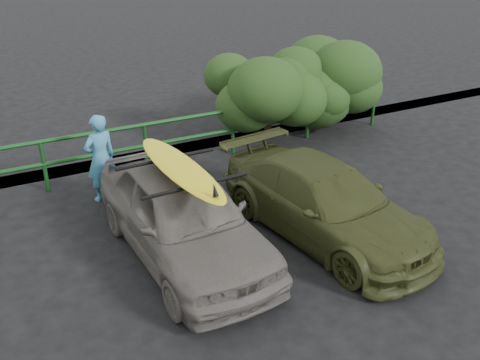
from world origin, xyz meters
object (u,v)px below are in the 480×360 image
object	(u,v)px
man	(101,158)
surfboard	(180,168)
sedan	(183,215)
guardrail	(97,156)
olive_vehicle	(324,202)

from	to	relation	value
man	surfboard	distance (m)	2.58
sedan	surfboard	distance (m)	0.78
guardrail	man	bearing A→B (deg)	-98.16
guardrail	sedan	xyz separation A→B (m)	(0.46, -3.27, 0.17)
guardrail	sedan	bearing A→B (deg)	-82.00
sedan	olive_vehicle	size ratio (longest dim) A/B	1.00
sedan	olive_vehicle	distance (m)	2.31
guardrail	man	distance (m)	0.91
sedan	man	distance (m)	2.50
olive_vehicle	man	distance (m)	4.08
guardrail	sedan	distance (m)	3.31
man	surfboard	bearing A→B (deg)	89.78
guardrail	olive_vehicle	world-z (taller)	olive_vehicle
sedan	surfboard	bearing A→B (deg)	-1.65
guardrail	surfboard	world-z (taller)	surfboard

